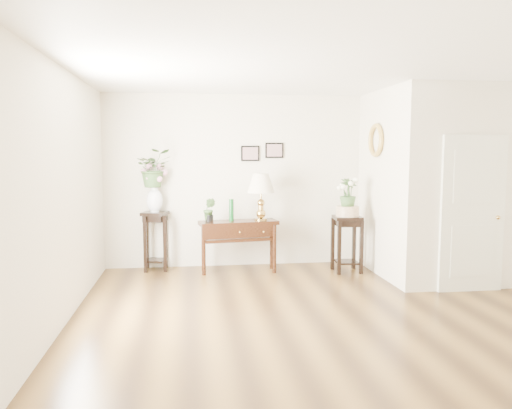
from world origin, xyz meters
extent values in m
cube|color=brown|center=(0.00, 0.00, 0.00)|extent=(6.00, 5.50, 0.02)
cube|color=white|center=(0.00, 0.00, 2.80)|extent=(6.00, 5.50, 0.02)
cube|color=#ECE3C7|center=(0.00, 2.75, 1.40)|extent=(6.00, 0.02, 2.80)
cube|color=#ECE3C7|center=(0.00, -2.75, 1.40)|extent=(6.00, 0.02, 2.80)
cube|color=#ECE3C7|center=(-3.00, 0.00, 1.40)|extent=(0.02, 5.50, 2.80)
cube|color=#ECE3C7|center=(2.10, 1.77, 1.40)|extent=(1.80, 1.95, 2.80)
cube|color=silver|center=(2.10, 0.78, 1.05)|extent=(0.90, 0.05, 2.10)
cube|color=black|center=(-0.65, 2.73, 1.85)|extent=(0.30, 0.02, 0.25)
cube|color=black|center=(-0.25, 2.73, 1.90)|extent=(0.30, 0.02, 0.25)
torus|color=gold|center=(1.16, 1.90, 2.05)|extent=(0.07, 0.51, 0.51)
cube|color=black|center=(-0.89, 2.27, 0.40)|extent=(1.26, 0.58, 0.81)
cube|color=#B59048|center=(-0.54, 2.27, 1.16)|extent=(0.45, 0.45, 0.75)
cylinder|color=#0A4517|center=(-1.00, 2.27, 0.98)|extent=(0.07, 0.07, 0.34)
imported|color=#385C2C|center=(-1.34, 2.27, 0.98)|extent=(0.23, 0.21, 0.34)
cube|color=black|center=(-2.19, 2.57, 0.47)|extent=(0.45, 0.45, 0.93)
imported|color=#385C2C|center=(-2.19, 2.57, 1.63)|extent=(0.61, 0.55, 0.60)
cube|color=black|center=(0.79, 2.05, 0.44)|extent=(0.45, 0.45, 0.88)
cylinder|color=beige|center=(0.79, 2.05, 0.96)|extent=(0.43, 0.43, 0.16)
imported|color=#385C2C|center=(0.79, 2.05, 1.23)|extent=(0.32, 0.32, 0.47)
camera|label=1|loc=(-1.64, -5.38, 1.87)|focal=35.00mm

